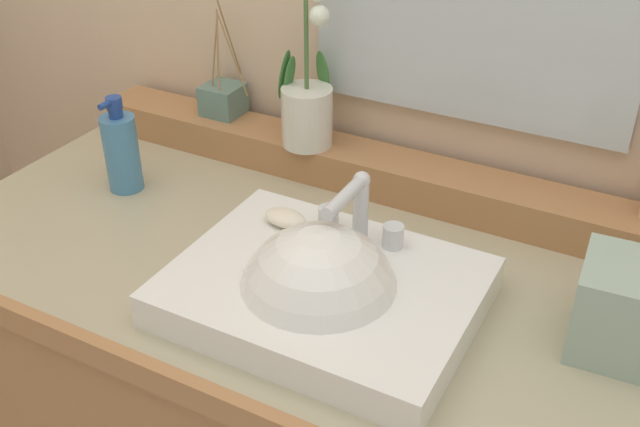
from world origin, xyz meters
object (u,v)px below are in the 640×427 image
soap_bar (285,218)px  reed_diffuser (223,98)px  potted_plant (307,101)px  tissue_box (627,310)px  lotion_bottle (122,151)px  sink_basin (321,297)px

soap_bar → reed_diffuser: (-0.31, 0.28, 0.03)m
soap_bar → potted_plant: size_ratio=0.19×
tissue_box → potted_plant: bearing=159.8°
soap_bar → tissue_box: bearing=2.3°
lotion_bottle → tissue_box: 0.88m
sink_basin → potted_plant: size_ratio=1.17×
potted_plant → lotion_bottle: size_ratio=2.03×
tissue_box → soap_bar: bearing=-177.7°
lotion_bottle → tissue_box: (0.88, -0.02, -0.01)m
soap_bar → lotion_bottle: lotion_bottle is taller
soap_bar → lotion_bottle: (-0.37, 0.04, 0.01)m
sink_basin → soap_bar: size_ratio=6.16×
reed_diffuser → tissue_box: (0.82, -0.26, -0.04)m
sink_basin → lotion_bottle: (-0.49, 0.14, 0.05)m
reed_diffuser → tissue_box: bearing=-17.6°
sink_basin → soap_bar: sink_basin is taller
potted_plant → lotion_bottle: potted_plant is taller
sink_basin → tissue_box: sink_basin is taller
soap_bar → tissue_box: size_ratio=0.53×
reed_diffuser → tissue_box: size_ratio=1.80×
sink_basin → soap_bar: 0.16m
sink_basin → reed_diffuser: size_ratio=1.81×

